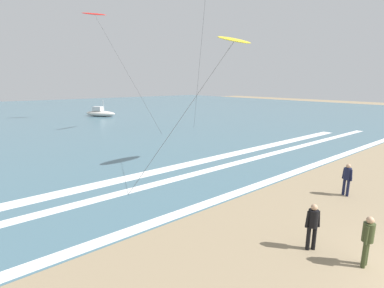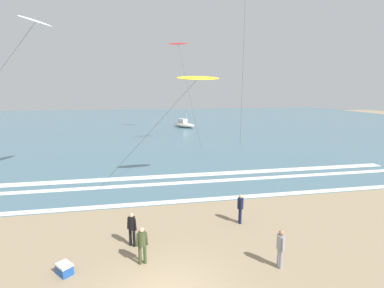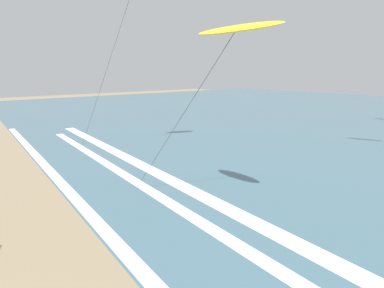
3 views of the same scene
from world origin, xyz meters
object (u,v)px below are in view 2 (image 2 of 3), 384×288
(surfer_right_near, at_px, (142,242))
(kite_yellow_mid_center, at_px, (198,79))
(kite_white_low_near, at_px, (35,23))
(surfer_left_near, at_px, (240,206))
(offshore_boat, at_px, (184,124))
(cooler_box, at_px, (65,269))
(surfer_left_far, at_px, (281,245))
(surfer_mid_group, at_px, (132,226))
(kite_red_high_right, at_px, (178,44))

(surfer_right_near, relative_size, kite_yellow_mid_center, 0.18)
(kite_white_low_near, bearing_deg, surfer_left_near, -37.25)
(kite_white_low_near, bearing_deg, surfer_right_near, -60.07)
(offshore_boat, bearing_deg, surfer_left_near, -94.67)
(surfer_left_near, relative_size, kite_yellow_mid_center, 0.18)
(surfer_left_near, xyz_separation_m, cooler_box, (-8.15, -2.85, -0.74))
(surfer_left_far, bearing_deg, cooler_box, 172.40)
(offshore_boat, bearing_deg, kite_yellow_mid_center, -97.21)
(surfer_right_near, bearing_deg, kite_yellow_mid_center, 65.72)
(surfer_mid_group, bearing_deg, surfer_right_near, -73.30)
(kite_red_high_right, relative_size, kite_yellow_mid_center, 1.77)
(surfer_left_near, height_order, kite_yellow_mid_center, kite_yellow_mid_center)
(surfer_right_near, bearing_deg, kite_red_high_right, 79.80)
(offshore_boat, relative_size, cooler_box, 6.91)
(surfer_right_near, bearing_deg, offshore_boat, 78.75)
(surfer_left_far, distance_m, kite_white_low_near, 20.82)
(surfer_right_near, relative_size, kite_white_low_near, 0.13)
(surfer_left_far, bearing_deg, kite_red_high_right, 88.03)
(kite_red_high_right, xyz_separation_m, kite_yellow_mid_center, (-2.47, -27.94, -6.54))
(surfer_left_near, xyz_separation_m, kite_white_low_near, (-11.98, 9.11, 10.65))
(kite_white_low_near, distance_m, kite_red_high_right, 29.03)
(surfer_mid_group, xyz_separation_m, surfer_right_near, (0.44, -1.45, 0.00))
(kite_white_low_near, relative_size, kite_yellow_mid_center, 1.33)
(surfer_mid_group, height_order, surfer_left_far, same)
(surfer_right_near, xyz_separation_m, offshore_boat, (8.41, 42.28, -0.40))
(offshore_boat, bearing_deg, kite_white_low_near, -116.55)
(kite_yellow_mid_center, distance_m, cooler_box, 14.18)
(surfer_right_near, relative_size, offshore_boat, 0.31)
(surfer_mid_group, height_order, surfer_left_near, same)
(surfer_left_far, height_order, kite_red_high_right, kite_red_high_right)
(surfer_right_near, height_order, kite_red_high_right, kite_red_high_right)
(kite_white_low_near, height_order, kite_red_high_right, kite_red_high_right)
(surfer_mid_group, relative_size, kite_red_high_right, 0.10)
(surfer_left_far, relative_size, cooler_box, 2.11)
(kite_red_high_right, distance_m, cooler_box, 41.23)
(kite_yellow_mid_center, bearing_deg, cooler_box, -127.08)
(surfer_left_near, bearing_deg, offshore_boat, 85.33)
(surfer_left_near, xyz_separation_m, surfer_left_far, (0.22, -3.97, 0.00))
(kite_red_high_right, bearing_deg, offshore_boat, 71.08)
(surfer_mid_group, relative_size, surfer_right_near, 1.00)
(surfer_mid_group, xyz_separation_m, surfer_left_near, (5.61, 1.26, 0.00))
(surfer_right_near, bearing_deg, surfer_mid_group, 106.70)
(surfer_right_near, bearing_deg, kite_white_low_near, 119.93)
(kite_red_high_right, bearing_deg, surfer_mid_group, -101.27)
(surfer_mid_group, height_order, kite_yellow_mid_center, kite_yellow_mid_center)
(surfer_right_near, bearing_deg, surfer_left_far, -13.06)
(surfer_left_near, bearing_deg, surfer_right_near, -152.31)
(surfer_left_near, height_order, kite_white_low_near, kite_white_low_near)
(kite_yellow_mid_center, distance_m, offshore_boat, 33.90)
(offshore_boat, bearing_deg, surfer_left_far, -93.96)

